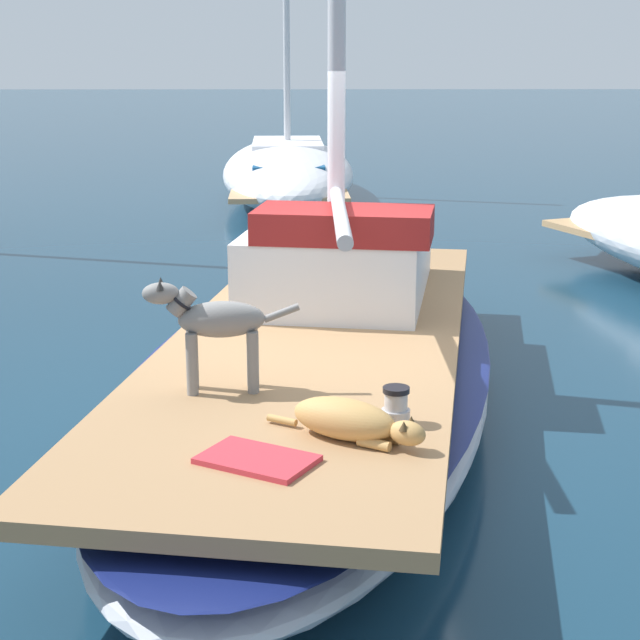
% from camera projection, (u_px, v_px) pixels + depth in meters
% --- Properties ---
extents(ground_plane, '(120.00, 120.00, 0.00)m').
position_uv_depth(ground_plane, '(319.00, 415.00, 7.73)').
color(ground_plane, '#143347').
extents(sailboat_main, '(3.66, 7.55, 0.66)m').
position_uv_depth(sailboat_main, '(319.00, 373.00, 7.64)').
color(sailboat_main, '#B2B7C1').
rests_on(sailboat_main, ground).
extents(cabin_house, '(1.74, 2.42, 0.84)m').
position_uv_depth(cabin_house, '(341.00, 255.00, 8.54)').
color(cabin_house, silver).
rests_on(cabin_house, sailboat_main).
extents(dog_tan, '(0.86, 0.56, 0.22)m').
position_uv_depth(dog_tan, '(350.00, 421.00, 5.45)').
color(dog_tan, tan).
rests_on(dog_tan, sailboat_main).
extents(dog_grey, '(0.94, 0.26, 0.70)m').
position_uv_depth(dog_grey, '(214.00, 323.00, 6.15)').
color(dog_grey, gray).
rests_on(dog_grey, sailboat_main).
extents(deck_winch, '(0.16, 0.16, 0.21)m').
position_uv_depth(deck_winch, '(396.00, 406.00, 5.69)').
color(deck_winch, '#B7B7BC').
rests_on(deck_winch, sailboat_main).
extents(deck_towel, '(0.66, 0.59, 0.03)m').
position_uv_depth(deck_towel, '(257.00, 459.00, 5.17)').
color(deck_towel, '#C6333D').
rests_on(deck_towel, sailboat_main).
extents(moored_boat_far_astern, '(2.49, 7.26, 5.69)m').
position_uv_depth(moored_boat_far_astern, '(288.00, 170.00, 18.37)').
color(moored_boat_far_astern, white).
rests_on(moored_boat_far_astern, ground).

